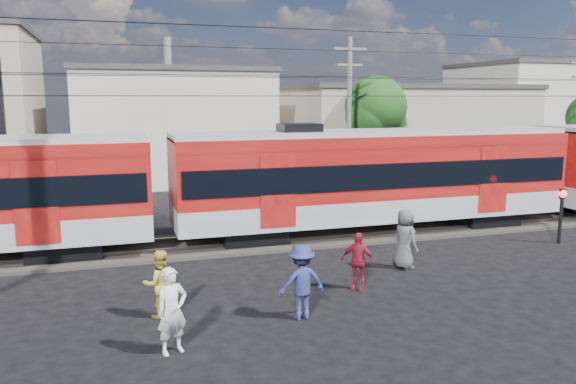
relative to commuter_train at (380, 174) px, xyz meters
The scene contains 17 objects.
ground 9.41m from the commuter_train, 118.47° to the right, with size 120.00×120.00×0.00m, color black.
track_bed 4.93m from the commuter_train, behind, with size 70.00×3.40×0.12m, color #2D2823.
rail_near 4.93m from the commuter_train, behind, with size 70.00×0.12×0.12m, color #59544C.
rail_far 4.93m from the commuter_train, behind, with size 70.00×0.12×0.12m, color #59544C.
commuter_train is the anchor object (origin of this frame).
catenary 13.27m from the commuter_train, behind, with size 70.00×9.30×7.52m.
building_midwest 20.07m from the commuter_train, 108.45° to the left, with size 12.24×12.24×7.30m.
building_mideast 18.71m from the commuter_train, 58.87° to the left, with size 16.32×10.20×6.30m.
building_east 31.03m from the commuter_train, 40.21° to the left, with size 10.20×10.20×8.30m.
utility_pole_mid 7.50m from the commuter_train, 76.64° to the left, with size 1.80×0.24×8.50m.
tree_near 11.42m from the commuter_train, 64.34° to the left, with size 3.82×3.64×6.72m.
pedestrian_a 12.60m from the commuter_train, 136.90° to the right, with size 0.69×0.46×1.90m, color white.
pedestrian_b 11.33m from the commuter_train, 145.29° to the right, with size 0.84×0.65×1.72m, color #E0CF46.
pedestrian_c 9.69m from the commuter_train, 127.89° to the right, with size 1.21×0.70×1.88m, color navy.
pedestrian_d 7.19m from the commuter_train, 121.37° to the right, with size 0.98×0.41×1.67m, color maroon.
pedestrian_e 5.02m from the commuter_train, 106.64° to the right, with size 0.95×0.62×1.94m, color #535459.
crossing_signal 6.85m from the commuter_train, 31.67° to the right, with size 0.30×0.30×2.09m.
Camera 1 is at (-5.84, -12.16, 5.45)m, focal length 35.00 mm.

